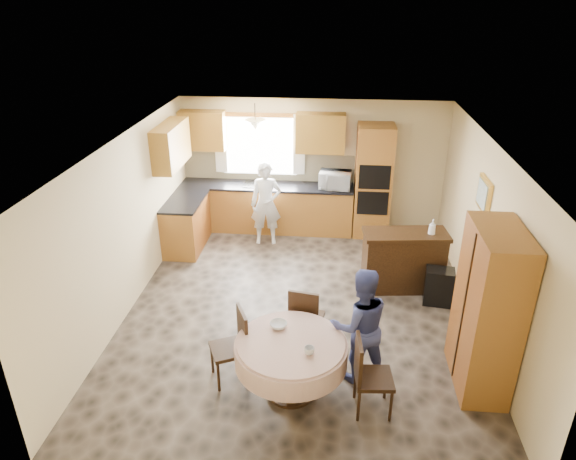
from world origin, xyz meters
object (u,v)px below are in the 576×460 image
Objects in this scene: chair_back at (305,316)px; person_sink at (266,204)px; oven_tower at (373,181)px; dining_table at (291,353)px; chair_right at (367,373)px; person_dining at (360,325)px; chair_left at (234,342)px; sideboard at (403,262)px; cupboard at (488,311)px.

person_sink is at bearing -63.09° from chair_back.
oven_tower is 1.38× the size of person_sink.
chair_back is 3.24m from person_sink.
dining_table is 1.36× the size of chair_right.
person_dining is (-0.07, 0.56, 0.22)m from chair_right.
person_sink is 3.87m from person_dining.
chair_right is (1.55, -0.39, 0.01)m from chair_left.
oven_tower is 1.44× the size of person_dining.
oven_tower is 4.69m from chair_right.
person_dining is (0.67, -0.43, 0.21)m from chair_back.
person_dining reaches higher than chair_left.
person_dining reaches higher than chair_right.
sideboard is 2.20m from chair_back.
sideboard is 1.35× the size of chair_back.
sideboard is at bearing -19.06° from chair_right.
dining_table is at bearing -84.70° from person_sink.
chair_left is (-1.82, -4.26, -0.55)m from oven_tower.
person_dining is (-0.35, -4.09, -0.32)m from oven_tower.
person_sink is at bearing 101.66° from dining_table.
sideboard is (0.40, -1.98, -0.61)m from oven_tower.
chair_back reaches higher than dining_table.
oven_tower is at bearing 9.99° from person_sink.
person_sink is at bearing 156.53° from chair_left.
cupboard reaches higher than person_dining.
person_dining is (-0.75, -2.11, 0.28)m from sideboard.
chair_left is at bearing -140.55° from sideboard.
person_sink reaches higher than sideboard.
cupboard reaches higher than dining_table.
chair_left is 1.59m from chair_right.
sideboard is 2.26m from person_dining.
chair_left is 0.99× the size of chair_back.
sideboard is 1.36× the size of chair_left.
oven_tower is 4.12m from person_dining.
chair_back is at bearing -45.17° from person_dining.
sideboard is 0.86× the size of person_dining.
sideboard reaches higher than dining_table.
sideboard is at bearing -122.03° from person_dining.
person_sink is (-3.00, 3.48, -0.24)m from cupboard.
chair_right reaches higher than dining_table.
chair_left is at bearing -175.86° from cupboard.
oven_tower is 4.63m from dining_table.
chair_right reaches higher than sideboard.
person_dining is at bearing -94.89° from oven_tower.
chair_right is 0.61× the size of person_sink.
chair_back is at bearing 101.38° from chair_left.
person_dining is at bearing -178.34° from cupboard.
cupboard is 1.37× the size of person_dining.
cupboard is at bearing -70.83° from chair_right.
oven_tower is 2.25× the size of chair_right.
dining_table is at bearing 13.17° from person_dining.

